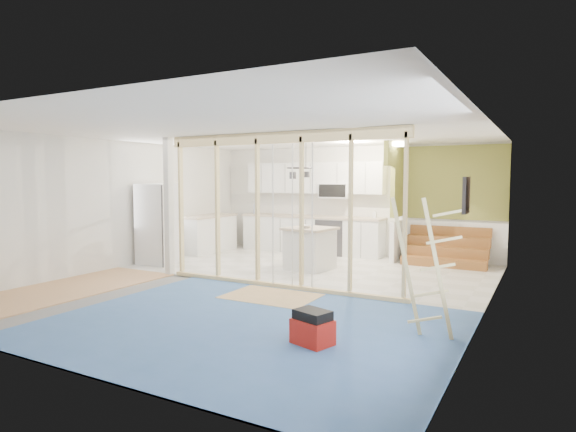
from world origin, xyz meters
The scene contains 17 objects.
room centered at (0.00, 0.00, 1.30)m, with size 7.01×8.01×2.61m.
floor_overlays centered at (0.07, 0.06, 0.01)m, with size 7.00×8.00×0.03m.
stud_frame centered at (-0.22, 0.00, 1.58)m, with size 4.66×0.14×2.60m.
base_cabinets centered at (-1.61, 3.36, 0.47)m, with size 4.45×2.24×0.93m.
upper_cabinets centered at (-0.84, 3.82, 1.82)m, with size 3.60×0.41×0.85m.
green_partition centered at (2.04, 3.66, 0.94)m, with size 2.25×1.51×2.60m.
pot_rack centered at (-0.31, 1.89, 2.00)m, with size 0.52×0.52×0.72m.
sheathing_panel centered at (3.48, -2.00, 1.30)m, with size 0.02×4.00×2.60m, color #9E7955.
electrical_panel centered at (3.43, -1.40, 1.65)m, with size 0.04×0.30×0.40m, color #3D3D43.
ceiling_light centered at (1.40, 3.00, 2.54)m, with size 0.32×0.32×0.08m, color #FFEABF.
fridge centered at (-3.06, 0.76, 0.86)m, with size 0.82×0.79×1.72m.
island centered at (0.04, 1.71, 0.43)m, with size 0.99×0.99×0.86m.
bowl centered at (-0.01, 1.60, 0.89)m, with size 0.24×0.24×0.06m, color silver.
soap_bottle_a centered at (-2.45, 3.59, 1.09)m, with size 0.13×0.13×0.33m, color #B4BAC8.
soap_bottle_b centered at (0.70, 3.76, 1.02)m, with size 0.09×0.09×0.19m, color silver.
toolbox centered at (2.00, -2.24, 0.19)m, with size 0.49×0.42×0.40m.
ladder centered at (3.02, -1.40, 0.82)m, with size 0.86×0.15×1.61m.
Camera 1 is at (4.22, -6.89, 1.83)m, focal length 30.00 mm.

